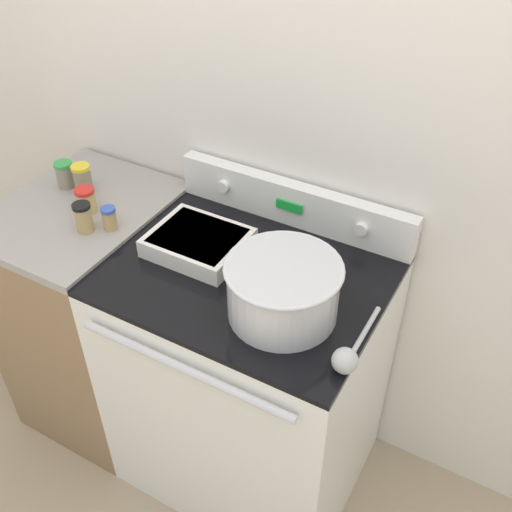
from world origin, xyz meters
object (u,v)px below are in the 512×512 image
Objects in this scene: ladle at (347,357)px; spice_jar_blue_cap at (109,218)px; spice_jar_yellow_cap at (83,179)px; spice_jar_black_cap at (83,217)px; spice_jar_green_cap at (65,174)px; spice_jar_red_cap at (86,200)px; mixing_bowl at (283,287)px; casserole_dish at (198,242)px.

spice_jar_blue_cap is (-0.87, 0.15, 0.02)m from ladle.
spice_jar_blue_cap is at bearing -29.15° from spice_jar_yellow_cap.
spice_jar_black_cap reaches higher than spice_jar_green_cap.
ladle is 0.88m from spice_jar_blue_cap.
spice_jar_red_cap is (-0.07, 0.09, -0.01)m from spice_jar_black_cap.
spice_jar_red_cap is 0.18m from spice_jar_green_cap.
spice_jar_red_cap is at bearing 172.47° from mixing_bowl.
mixing_bowl is 0.96m from spice_jar_green_cap.
mixing_bowl is 4.04× the size of spice_jar_blue_cap.
ladle is at bearing -9.74° from spice_jar_blue_cap.
spice_jar_yellow_cap is (-0.86, 0.18, -0.03)m from mixing_bowl.
casserole_dish is 0.61m from ladle.
spice_jar_black_cap is 0.11m from spice_jar_red_cap.
ladle is at bearing -6.29° from spice_jar_black_cap.
mixing_bowl is 1.11× the size of casserole_dish.
mixing_bowl reaches higher than spice_jar_red_cap.
spice_jar_green_cap is (-0.08, -0.00, -0.01)m from spice_jar_yellow_cap.
spice_jar_red_cap is (-0.13, 0.04, 0.00)m from spice_jar_blue_cap.
casserole_dish is 2.71× the size of spice_jar_yellow_cap.
spice_jar_black_cap is 1.04× the size of spice_jar_green_cap.
spice_jar_yellow_cap reaches higher than spice_jar_red_cap.
mixing_bowl is 0.65m from spice_jar_blue_cap.
ladle is at bearing -10.72° from spice_jar_red_cap.
spice_jar_red_cap is at bearing -43.74° from spice_jar_yellow_cap.
spice_jar_blue_cap is (-0.64, 0.06, -0.04)m from mixing_bowl.
mixing_bowl is at bearing -1.28° from spice_jar_black_cap.
spice_jar_green_cap is (-0.30, 0.12, 0.01)m from spice_jar_blue_cap.
mixing_bowl is at bearing -18.63° from casserole_dish.
spice_jar_green_cap reaches higher than spice_jar_red_cap.
spice_jar_red_cap reaches higher than ladle.
spice_jar_black_cap reaches higher than spice_jar_blue_cap.
spice_jar_red_cap reaches higher than casserole_dish.
ladle is 1.02m from spice_jar_red_cap.
spice_jar_red_cap is (-1.00, 0.19, 0.02)m from ladle.
spice_jar_black_cap is 1.19× the size of spice_jar_red_cap.
ladle is 2.61× the size of spice_jar_yellow_cap.
spice_jar_black_cap reaches higher than ladle.
spice_jar_green_cap is (-0.59, 0.06, 0.03)m from casserole_dish.
spice_jar_black_cap is at bearing -143.44° from spice_jar_blue_cap.
spice_jar_green_cap is (-1.16, 0.27, 0.03)m from ladle.
spice_jar_black_cap is (-0.93, 0.10, 0.03)m from ladle.
spice_jar_red_cap is at bearing -178.01° from casserole_dish.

